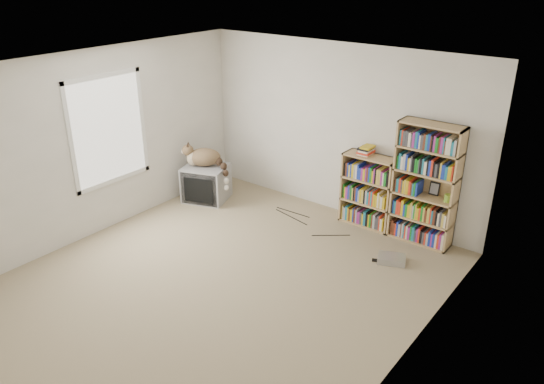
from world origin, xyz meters
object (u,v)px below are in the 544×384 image
Objects in this scene: bookcase_tall at (426,187)px; bookcase_short at (369,193)px; crt_tv at (206,183)px; dvd_player at (392,259)px; cat at (207,160)px.

bookcase_short is at bearing 179.97° from bookcase_tall.
bookcase_tall is at bearing -6.30° from crt_tv.
crt_tv reaches higher than dvd_player.
crt_tv is 0.94× the size of cat.
cat is at bearing -166.28° from bookcase_tall.
dvd_player is at bearing -19.30° from crt_tv.
cat reaches higher than dvd_player.
crt_tv is 2.32× the size of dvd_player.
cat is 3.30m from bookcase_tall.
bookcase_short reaches higher than crt_tv.
bookcase_tall reaches higher than crt_tv.
crt_tv is 0.39m from cat.
bookcase_short reaches higher than cat.
cat is at bearing -161.91° from bookcase_short.
bookcase_tall is 0.86m from bookcase_short.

